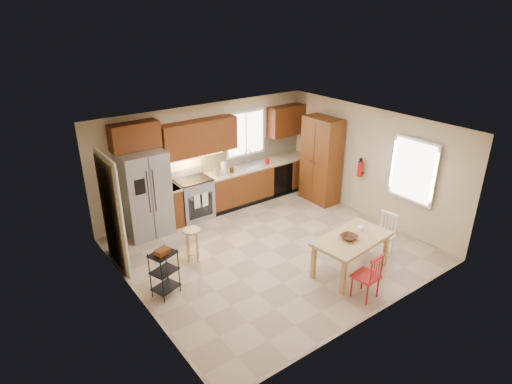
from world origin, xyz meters
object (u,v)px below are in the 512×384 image
at_px(dining_table, 350,255).
at_px(bar_stool, 193,245).
at_px(table_bowl, 349,239).
at_px(table_jar, 360,229).
at_px(soap_bottle, 267,160).
at_px(range_stove, 194,199).
at_px(pantry, 321,160).
at_px(fire_extinguisher, 360,169).
at_px(refrigerator, 145,194).
at_px(chair_red, 366,275).
at_px(utility_cart, 165,273).
at_px(chair_white, 383,235).

xyz_separation_m(dining_table, bar_stool, (-2.13, 2.02, -0.01)).
xyz_separation_m(table_bowl, table_jar, (0.40, 0.09, 0.03)).
height_order(soap_bottle, bar_stool, soap_bottle).
xyz_separation_m(range_stove, pantry, (2.98, -0.99, 0.59)).
xyz_separation_m(pantry, fire_extinguisher, (0.20, -1.05, 0.05)).
bearing_deg(range_stove, table_bowl, -72.61).
relative_size(refrigerator, chair_red, 2.15).
height_order(refrigerator, pantry, pantry).
xyz_separation_m(pantry, utility_cart, (-4.76, -1.27, -0.63)).
bearing_deg(utility_cart, table_bowl, -44.55).
distance_m(dining_table, bar_stool, 2.94).
bearing_deg(fire_extinguisher, table_jar, -137.64).
height_order(table_jar, utility_cart, utility_cart).
distance_m(dining_table, table_bowl, 0.37).
distance_m(fire_extinguisher, bar_stool, 4.18).
distance_m(pantry, chair_red, 3.95).
distance_m(chair_red, table_jar, 1.04).
relative_size(soap_bottle, table_jar, 1.69).
height_order(soap_bottle, pantry, pantry).
relative_size(refrigerator, bar_stool, 2.71).
relative_size(range_stove, dining_table, 0.64).
bearing_deg(utility_cart, refrigerator, 54.62).
bearing_deg(table_jar, chair_white, -3.59).
distance_m(refrigerator, soap_bottle, 3.18).
relative_size(chair_white, table_jar, 7.47).
relative_size(pantry, chair_red, 2.49).
relative_size(range_stove, utility_cart, 1.10).
distance_m(soap_bottle, fire_extinguisher, 2.27).
bearing_deg(table_bowl, fire_extinguisher, 37.79).
distance_m(bar_stool, utility_cart, 1.09).
bearing_deg(chair_white, range_stove, 25.06).
height_order(fire_extinguisher, chair_white, fire_extinguisher).
bearing_deg(table_jar, table_bowl, -167.47).
bearing_deg(range_stove, chair_white, -58.67).
bearing_deg(table_bowl, bar_stool, 135.31).
bearing_deg(chair_red, table_jar, 41.80).
distance_m(range_stove, dining_table, 3.82).
distance_m(refrigerator, table_bowl, 4.24).
relative_size(fire_extinguisher, utility_cart, 0.43).
xyz_separation_m(soap_bottle, table_bowl, (-0.90, -3.54, -0.29)).
bearing_deg(dining_table, table_bowl, 173.73).
bearing_deg(table_bowl, chair_white, 2.75).
bearing_deg(pantry, refrigerator, 167.38).
relative_size(pantry, table_jar, 18.56).
bearing_deg(bar_stool, refrigerator, 100.50).
relative_size(fire_extinguisher, table_bowl, 1.24).
relative_size(table_jar, utility_cart, 0.14).
relative_size(refrigerator, fire_extinguisher, 5.06).
xyz_separation_m(soap_bottle, table_jar, (-0.49, -3.45, -0.26)).
relative_size(fire_extinguisher, chair_white, 0.43).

